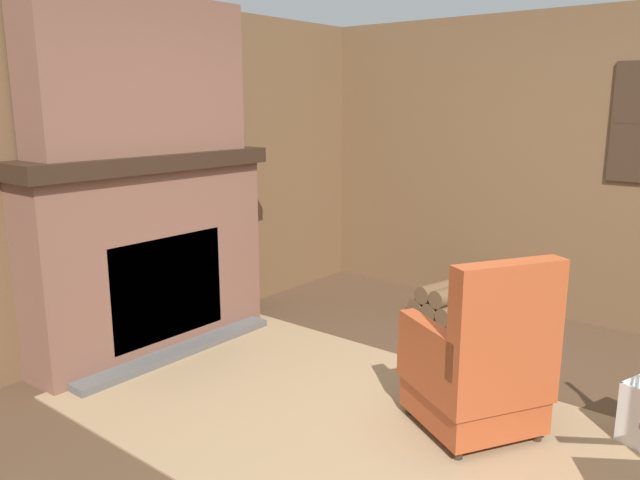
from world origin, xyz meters
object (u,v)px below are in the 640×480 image
at_px(firewood_stack, 445,302).
at_px(storage_case, 199,140).
at_px(oil_lamp_vase, 74,145).
at_px(decorative_plate_on_mantel, 139,136).
at_px(armchair, 479,369).

xyz_separation_m(firewood_stack, storage_case, (-1.36, -1.39, 1.34)).
height_order(firewood_stack, oil_lamp_vase, oil_lamp_vase).
relative_size(firewood_stack, oil_lamp_vase, 2.34).
xyz_separation_m(oil_lamp_vase, storage_case, (0.00, 1.00, -0.01)).
bearing_deg(decorative_plate_on_mantel, oil_lamp_vase, -87.67).
height_order(firewood_stack, storage_case, storage_case).
height_order(armchair, firewood_stack, armchair).
relative_size(armchair, oil_lamp_vase, 4.37).
relative_size(armchair, storage_case, 4.39).
bearing_deg(storage_case, oil_lamp_vase, -90.01).
relative_size(armchair, firewood_stack, 1.87).
xyz_separation_m(armchair, decorative_plate_on_mantel, (-2.40, -0.34, 1.15)).
bearing_deg(firewood_stack, storage_case, -134.45).
relative_size(oil_lamp_vase, decorative_plate_on_mantel, 0.96).
height_order(armchair, decorative_plate_on_mantel, decorative_plate_on_mantel).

